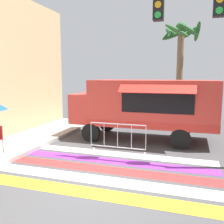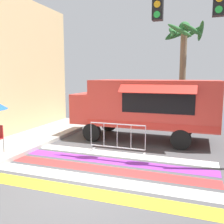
% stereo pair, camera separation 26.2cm
% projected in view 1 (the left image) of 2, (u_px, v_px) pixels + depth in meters
% --- Properties ---
extents(ground_plane, '(60.00, 60.00, 0.00)m').
position_uv_depth(ground_plane, '(95.00, 184.00, 6.41)').
color(ground_plane, '#4C4C4F').
extents(crosswalk_painted, '(6.40, 3.60, 0.01)m').
position_uv_depth(crosswalk_painted, '(108.00, 170.00, 7.39)').
color(crosswalk_painted, yellow).
rests_on(crosswalk_painted, ground_plane).
extents(food_truck, '(6.10, 2.75, 2.59)m').
position_uv_depth(food_truck, '(142.00, 104.00, 10.79)').
color(food_truck, '#D13D33').
rests_on(food_truck, ground_plane).
extents(traffic_signal_pole, '(4.06, 0.29, 5.93)m').
position_uv_depth(traffic_signal_pole, '(220.00, 27.00, 7.31)').
color(traffic_signal_pole, '#515456').
rests_on(traffic_signal_pole, ground_plane).
extents(barricade_front, '(2.08, 0.44, 1.07)m').
position_uv_depth(barricade_front, '(117.00, 138.00, 9.01)').
color(barricade_front, '#B7BABF').
rests_on(barricade_front, ground_plane).
extents(palm_tree, '(2.16, 2.17, 5.67)m').
position_uv_depth(palm_tree, '(180.00, 52.00, 13.82)').
color(palm_tree, '#7A664C').
rests_on(palm_tree, ground_plane).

